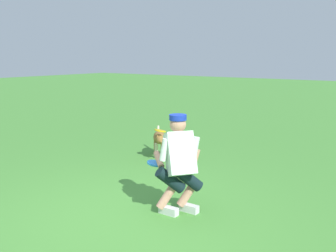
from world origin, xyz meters
TOP-DOWN VIEW (x-y plane):
  - ground_plane at (0.00, 0.00)m, footprint 60.00×60.00m
  - person at (-0.48, -0.61)m, footprint 0.71×0.60m
  - dog at (1.43, -2.77)m, footprint 0.71×0.84m
  - frisbee_flying at (1.23, -2.53)m, footprint 0.31×0.31m
  - frisbee_held at (-0.10, -0.61)m, footprint 0.29×0.30m

SIDE VIEW (x-z plane):
  - ground_plane at x=0.00m, z-range 0.00..0.00m
  - dog at x=1.43m, z-range 0.09..0.63m
  - frisbee_flying at x=1.23m, z-range 0.55..0.64m
  - frisbee_held at x=-0.10m, z-range 0.57..0.65m
  - person at x=-0.48m, z-range 0.05..1.34m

